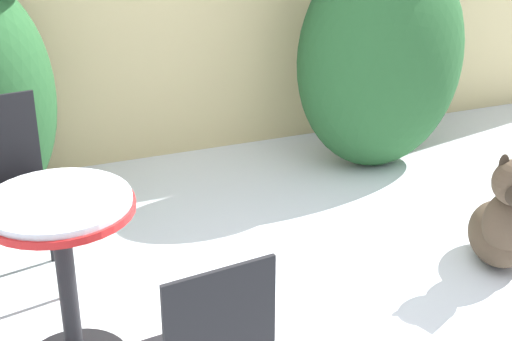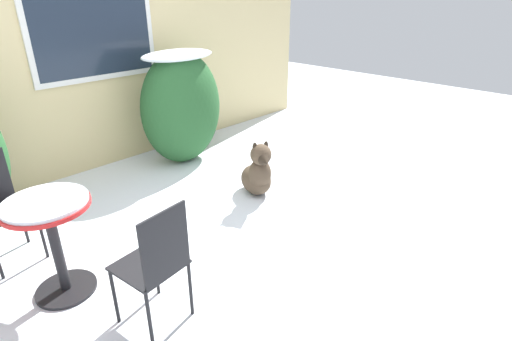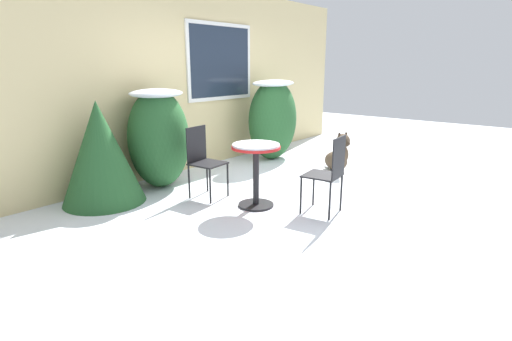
{
  "view_description": "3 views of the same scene",
  "coord_description": "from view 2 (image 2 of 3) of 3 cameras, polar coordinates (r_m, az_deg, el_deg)",
  "views": [
    {
      "loc": [
        -1.18,
        -2.47,
        2.06
      ],
      "look_at": [
        0.0,
        0.6,
        0.55
      ],
      "focal_mm": 55.0,
      "sensor_mm": 36.0,
      "label": 1
    },
    {
      "loc": [
        -1.65,
        -2.43,
        2.06
      ],
      "look_at": [
        1.18,
        0.28,
        0.26
      ],
      "focal_mm": 28.0,
      "sensor_mm": 36.0,
      "label": 2
    },
    {
      "loc": [
        -4.46,
        -2.68,
        1.66
      ],
      "look_at": [
        -0.94,
        0.2,
        0.44
      ],
      "focal_mm": 28.0,
      "sensor_mm": 36.0,
      "label": 3
    }
  ],
  "objects": [
    {
      "name": "ground_plane",
      "position": [
        3.58,
        -10.07,
        -10.75
      ],
      "size": [
        16.0,
        16.0,
        0.0
      ],
      "primitive_type": "plane",
      "color": "silver"
    },
    {
      "name": "house_wall",
      "position": [
        4.96,
        -27.12,
        15.08
      ],
      "size": [
        8.0,
        0.1,
        2.87
      ],
      "color": "#D1BC84",
      "rests_on": "ground_plane"
    },
    {
      "name": "shrub_middle",
      "position": [
        5.07,
        -10.58,
        9.16
      ],
      "size": [
        1.09,
        0.67,
        1.4
      ],
      "color": "#235128",
      "rests_on": "ground_plane"
    },
    {
      "name": "patio_table",
      "position": [
        3.11,
        -27.22,
        -7.2
      ],
      "size": [
        0.57,
        0.57,
        0.76
      ],
      "color": "black",
      "rests_on": "ground_plane"
    },
    {
      "name": "patio_chair_far_side",
      "position": [
        2.62,
        -14.12,
        -12.59
      ],
      "size": [
        0.43,
        0.43,
        0.9
      ],
      "rotation": [
        0.0,
        0.0,
        3.27
      ],
      "color": "black",
      "rests_on": "ground_plane"
    },
    {
      "name": "dog",
      "position": [
        4.26,
        0.24,
        -0.52
      ],
      "size": [
        0.49,
        0.64,
        0.64
      ],
      "rotation": [
        0.0,
        0.0,
        -0.5
      ],
      "color": "#4C3D2D",
      "rests_on": "ground_plane"
    }
  ]
}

